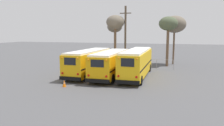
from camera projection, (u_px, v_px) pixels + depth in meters
ground_plane at (113, 76)px, 26.54m from camera, size 160.00×160.00×0.00m
school_bus_0 at (89, 62)px, 26.77m from camera, size 2.56×9.82×3.06m
school_bus_1 at (111, 63)px, 25.67m from camera, size 2.82×9.96×3.00m
school_bus_2 at (137, 62)px, 25.65m from camera, size 2.68×10.89×3.21m
utility_pole at (125, 35)px, 34.51m from camera, size 1.80×0.32×9.32m
bare_tree_0 at (115, 23)px, 34.52m from camera, size 2.89×2.89×7.95m
bare_tree_1 at (115, 27)px, 37.64m from camera, size 2.58×2.58×7.16m
bare_tree_2 at (175, 25)px, 35.29m from camera, size 3.66×3.66×7.90m
bare_tree_3 at (168, 25)px, 33.17m from camera, size 2.86×2.86×7.63m
fence_line at (125, 61)px, 32.49m from camera, size 13.87×0.06×1.42m
traffic_cone at (64, 83)px, 21.01m from camera, size 0.36×0.36×0.68m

